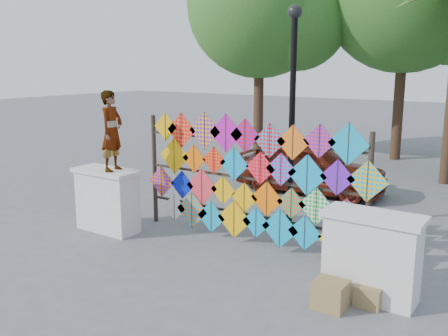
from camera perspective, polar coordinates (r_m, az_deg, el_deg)
The scene contains 10 objects.
ground at distance 9.05m, azimuth -0.07°, elevation -9.87°, with size 80.00×80.00×0.00m, color slate.
parapet_left at distance 10.39m, azimuth -13.18°, elevation -3.53°, with size 1.40×0.65×1.28m.
parapet_right at distance 7.56m, azimuth 16.51°, elevation -9.58°, with size 1.40×0.65×1.28m.
kite_rack at distance 9.22m, azimuth 2.90°, elevation -1.44°, with size 4.98×0.24×2.45m.
tree_west at distance 18.52m, azimuth 4.45°, elevation 18.12°, with size 5.85×5.20×8.01m.
vendor_woman at distance 9.95m, azimuth -12.71°, elevation 4.15°, with size 0.57×0.38×1.57m, color #99999E.
sedan at distance 13.31m, azimuth 9.81°, elevation 0.08°, with size 1.59×3.95×1.35m, color #611C10.
lamppost at distance 10.02m, azimuth 7.84°, elevation 7.97°, with size 0.28×0.28×4.46m.
cardboard_box_near at distance 7.31m, azimuth 12.05°, elevation -13.97°, with size 0.45×0.40×0.40m, color #987D49.
cardboard_box_far at distance 7.52m, azimuth 16.27°, elevation -13.81°, with size 0.36×0.34×0.31m, color #987D49.
Camera 1 is at (4.69, -6.98, 3.35)m, focal length 40.00 mm.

